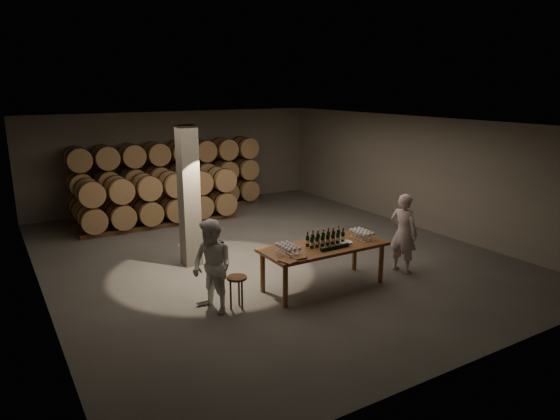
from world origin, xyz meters
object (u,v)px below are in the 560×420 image
notebook_near (299,258)px  bottle_cluster (325,239)px  person_man (403,233)px  person_woman (212,267)px  stool (237,282)px  tasting_table (324,250)px  plate (345,242)px

notebook_near → bottle_cluster: bearing=29.5°
person_man → person_woman: (-4.43, 0.29, -0.02)m
stool → tasting_table: bearing=-0.2°
stool → person_man: (3.99, -0.18, 0.38)m
person_man → person_woman: person_man is taller
person_man → person_woman: 4.44m
tasting_table → bottle_cluster: size_ratio=3.03×
plate → person_man: person_man is taller
plate → bottle_cluster: bearing=162.8°
notebook_near → tasting_table: bearing=28.8°
person_woman → bottle_cluster: bearing=71.1°
tasting_table → person_woman: person_woman is taller
notebook_near → person_woman: bearing=166.4°
tasting_table → plate: 0.50m
plate → notebook_near: size_ratio=1.16×
plate → person_woman: person_woman is taller
bottle_cluster → stool: size_ratio=1.37×
person_woman → stool: bearing=58.6°
stool → person_woman: (-0.43, 0.11, 0.36)m
tasting_table → stool: 1.98m
bottle_cluster → notebook_near: 1.04m
tasting_table → bottle_cluster: 0.23m
person_woman → tasting_table: bearing=70.0°
notebook_near → person_man: person_man is taller
bottle_cluster → person_man: 1.98m
tasting_table → plate: size_ratio=8.50×
plate → stool: size_ratio=0.49×
person_man → notebook_near: bearing=77.6°
plate → stool: bearing=177.9°
notebook_near → person_woman: 1.61m
plate → notebook_near: 1.38m
notebook_near → stool: (-1.09, 0.39, -0.40)m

